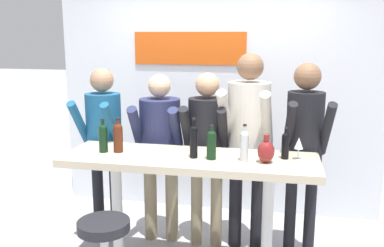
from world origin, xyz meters
TOP-DOWN VIEW (x-y plane):
  - back_wall at (-0.00, 1.53)m, footprint 3.65×0.12m
  - tasting_table at (0.00, 0.00)m, footprint 2.05×0.64m
  - person_far_left at (-0.95, 0.51)m, footprint 0.41×0.53m
  - person_left at (-0.42, 0.59)m, footprint 0.48×0.56m
  - person_center_left at (0.04, 0.57)m, footprint 0.43×0.53m
  - person_center at (0.42, 0.60)m, footprint 0.49×0.61m
  - person_center_right at (0.92, 0.50)m, footprint 0.42×0.55m
  - wine_bottle_0 at (0.04, -0.03)m, footprint 0.06×0.06m
  - wine_bottle_1 at (-0.73, -0.02)m, footprint 0.07×0.07m
  - wine_bottle_2 at (0.18, -0.04)m, footprint 0.08×0.08m
  - wine_bottle_3 at (0.44, -0.04)m, footprint 0.07×0.07m
  - wine_bottle_4 at (-0.61, 0.01)m, footprint 0.08×0.08m
  - wine_bottle_5 at (0.75, 0.08)m, footprint 0.06×0.06m
  - wine_glass_0 at (0.85, 0.08)m, footprint 0.07×0.07m
  - decorative_vase at (0.61, -0.05)m, footprint 0.13×0.13m

SIDE VIEW (x-z plane):
  - tasting_table at x=0.00m, z-range 0.36..1.41m
  - person_left at x=-0.42m, z-range 0.19..1.84m
  - person_center_left at x=0.04m, z-range 0.20..1.88m
  - person_far_left at x=-0.95m, z-range 0.21..1.92m
  - person_center_right at x=0.92m, z-range 0.23..2.02m
  - decorative_vase at x=0.61m, z-range 1.03..1.25m
  - person_center at x=0.42m, z-range 0.23..2.08m
  - wine_bottle_5 at x=0.75m, z-range 1.04..1.30m
  - wine_glass_0 at x=0.85m, z-range 1.09..1.27m
  - wine_bottle_2 at x=0.18m, z-range 1.05..1.32m
  - wine_bottle_1 at x=-0.73m, z-range 1.05..1.33m
  - wine_bottle_3 at x=0.44m, z-range 1.04..1.33m
  - wine_bottle_4 at x=-0.61m, z-range 1.05..1.34m
  - wine_bottle_0 at x=0.04m, z-range 1.04..1.36m
  - back_wall at x=0.00m, z-range 0.00..2.75m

